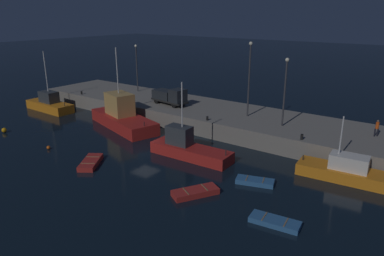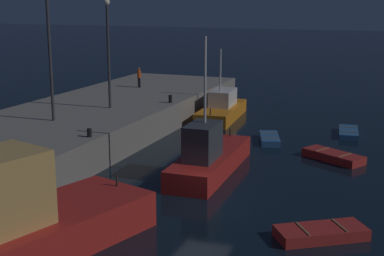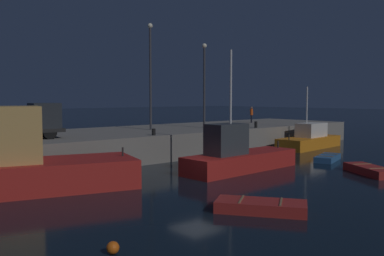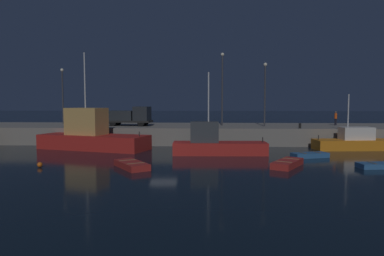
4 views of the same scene
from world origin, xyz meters
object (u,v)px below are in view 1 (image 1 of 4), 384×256
Objects in this scene: lamp_post_east at (249,74)px; bollard_central at (82,93)px; fishing_boat_blue at (344,171)px; dinghy_orange_near at (255,181)px; dockworker at (377,127)px; lamp_post_west at (137,64)px; rowboat_white_mid at (275,222)px; mooring_buoy_near at (49,148)px; lamp_post_central at (285,87)px; fishing_trawler_red at (50,104)px; fishing_boat_white at (188,148)px; rowboat_blue_far at (91,162)px; bollard_east at (302,137)px; mooring_buoy_mid at (4,130)px; utility_truck at (170,96)px; dinghy_red_small at (195,192)px; bollard_west at (207,118)px; fishing_boat_orange at (122,116)px.

bollard_central is at bearing -170.83° from lamp_post_east.
fishing_boat_blue is 8.30m from dinghy_orange_near.
lamp_post_west is at bearing 177.46° from dockworker.
mooring_buoy_near is (-26.40, -0.97, 0.01)m from rowboat_white_mid.
fishing_trawler_red is at bearing -167.79° from lamp_post_central.
dockworker is at bearing 38.10° from fishing_boat_white.
dinghy_orange_near is 33.58m from lamp_post_west.
rowboat_white_mid is at bearing 2.78° from rowboat_blue_far.
fishing_trawler_red is 37.16m from dinghy_orange_near.
dinghy_orange_near is 16.34m from lamp_post_east.
fishing_boat_white is 15.71m from mooring_buoy_near.
lamp_post_east is at bearing 152.17° from bollard_east.
mooring_buoy_near is 27.41m from bollard_east.
lamp_post_east reaches higher than lamp_post_central.
utility_truck is (13.02, 17.23, 2.97)m from mooring_buoy_mid.
dinghy_red_small is at bearing -49.24° from fishing_boat_white.
fishing_boat_blue reaches higher than dinghy_orange_near.
bollard_east reaches higher than bollard_west.
fishing_boat_orange is (-27.88, -0.82, 0.57)m from fishing_boat_blue.
dinghy_red_small is (5.43, -6.30, -0.72)m from fishing_boat_white.
lamp_post_central is (0.71, 16.15, 6.34)m from dinghy_red_small.
lamp_post_central is at bearing 111.53° from rowboat_white_mid.
lamp_post_central is at bearing 145.76° from fishing_boat_blue.
rowboat_blue_far is 14.87m from bollard_west.
fishing_boat_orange is 10.77m from mooring_buoy_near.
fishing_boat_blue reaches higher than mooring_buoy_near.
fishing_boat_orange is 13.88m from lamp_post_west.
dinghy_orange_near is (8.51, -1.50, -0.76)m from fishing_boat_white.
lamp_post_central is (6.14, 9.85, 5.61)m from fishing_boat_white.
bollard_east is at bearing -0.05° from bollard_west.
fishing_boat_white is 2.43× the size of rowboat_white_mid.
dockworker is (36.29, -1.61, -3.42)m from lamp_post_west.
bollard_east reaches higher than mooring_buoy_near.
bollard_central is at bearing 161.17° from rowboat_white_mid.
fishing_boat_white is 14.65m from utility_truck.
rowboat_white_mid is at bearing -31.36° from lamp_post_west.
fishing_boat_orange is 1.65× the size of lamp_post_west.
fishing_boat_white is 12.86m from lamp_post_east.
fishing_trawler_red reaches higher than bollard_west.
fishing_boat_orange reaches higher than fishing_boat_blue.
lamp_post_west is at bearing 164.57° from fishing_boat_blue.
lamp_post_east is (14.81, 18.58, 7.11)m from mooring_buoy_near.
dinghy_orange_near is (36.95, -3.86, -0.78)m from fishing_trawler_red.
rowboat_white_mid is 19.13m from dockworker.
fishing_boat_orange is 2.11× the size of utility_truck.
fishing_boat_blue is 8.49m from dockworker.
mooring_buoy_near is 27.17m from lamp_post_central.
mooring_buoy_near is 23.21m from lamp_post_west.
lamp_post_east is at bearing 36.96° from mooring_buoy_mid.
utility_truck is at bearing 144.73° from rowboat_white_mid.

